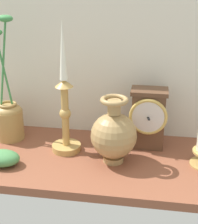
{
  "coord_description": "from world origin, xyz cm",
  "views": [
    {
      "loc": [
        15.06,
        -88.84,
        50.67
      ],
      "look_at": [
        0.63,
        0.0,
        14.0
      ],
      "focal_mm": 57.68,
      "sensor_mm": 36.0,
      "label": 1
    }
  ],
  "objects": [
    {
      "name": "ivy_sprig",
      "position": [
        -24.79,
        -8.28,
        2.09
      ],
      "size": [
        9.82,
        6.87,
        4.19
      ],
      "color": "#4A8B4D",
      "rests_on": "ground_plane"
    },
    {
      "name": "back_wall",
      "position": [
        0.0,
        18.5,
        32.5
      ],
      "size": [
        120.0,
        2.0,
        65.0
      ],
      "primitive_type": "cube",
      "color": "silver",
      "rests_on": "ground_plane"
    },
    {
      "name": "mantel_clock",
      "position": [
        13.78,
        9.12,
        9.36
      ],
      "size": [
        10.96,
        9.34,
        18.0
      ],
      "color": "brown",
      "rests_on": "ground_plane"
    },
    {
      "name": "brass_vase_bulbous",
      "position": [
        4.9,
        -1.35,
        8.3
      ],
      "size": [
        12.66,
        12.66,
        18.83
      ],
      "color": "#A88652",
      "rests_on": "ground_plane"
    },
    {
      "name": "ground_plane",
      "position": [
        0.0,
        0.0,
        -1.2
      ],
      "size": [
        100.0,
        36.0,
        2.4
      ],
      "primitive_type": "cube",
      "color": "brown"
    },
    {
      "name": "brass_vase_jar",
      "position": [
        -28.97,
        7.82,
        7.78
      ],
      "size": [
        8.68,
        8.68,
        38.04
      ],
      "color": "#A98348",
      "rests_on": "ground_plane"
    },
    {
      "name": "candlestick_tall_left",
      "position": [
        -9.61,
        2.93,
        13.03
      ],
      "size": [
        8.51,
        8.51,
        38.29
      ],
      "color": "tan",
      "rests_on": "ground_plane"
    }
  ]
}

